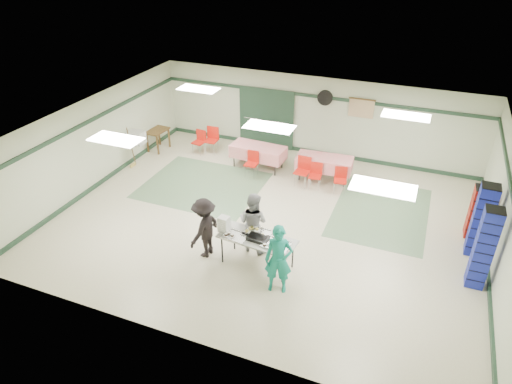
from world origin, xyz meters
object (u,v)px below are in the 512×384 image
at_px(volunteer_dark, 205,228).
at_px(chair_a, 316,173).
at_px(dining_table_a, 324,163).
at_px(volunteer_teal, 279,260).
at_px(crate_stack_blue_a, 482,221).
at_px(serving_table, 257,240).
at_px(chair_loose_a, 212,137).
at_px(volunteer_grey, 253,222).
at_px(chair_b, 303,168).
at_px(crate_stack_red, 479,213).
at_px(office_printer, 136,138).
at_px(chair_c, 340,177).
at_px(broom, 131,146).
at_px(crate_stack_blue_b, 484,249).
at_px(printer_table, 158,133).
at_px(dining_table_b, 258,151).
at_px(chair_d, 252,161).

xyz_separation_m(volunteer_dark, chair_a, (1.56, 4.18, -0.28)).
bearing_deg(volunteer_dark, dining_table_a, 169.04).
height_order(volunteer_teal, crate_stack_blue_a, crate_stack_blue_a).
distance_m(serving_table, crate_stack_blue_a, 5.28).
bearing_deg(chair_loose_a, volunteer_grey, -55.62).
relative_size(volunteer_grey, chair_b, 1.71).
xyz_separation_m(crate_stack_red, office_printer, (-10.30, 0.30, 0.24)).
bearing_deg(crate_stack_red, office_printer, 178.35).
distance_m(chair_c, broom, 6.76).
bearing_deg(dining_table_a, crate_stack_blue_b, -42.62).
height_order(dining_table_a, crate_stack_red, crate_stack_red).
relative_size(serving_table, printer_table, 2.13).
xyz_separation_m(dining_table_b, crate_stack_blue_b, (6.53, -3.51, 0.42)).
height_order(chair_a, office_printer, office_printer).
height_order(serving_table, chair_c, chair_c).
height_order(volunteer_teal, chair_loose_a, volunteer_teal).
relative_size(chair_b, printer_table, 1.05).
bearing_deg(chair_loose_a, chair_a, -16.95).
xyz_separation_m(crate_stack_blue_b, printer_table, (-10.30, 3.50, -0.35)).
relative_size(crate_stack_blue_b, printer_table, 2.28).
bearing_deg(printer_table, volunteer_dark, -44.24).
relative_size(serving_table, chair_d, 2.25).
bearing_deg(office_printer, volunteer_dark, -41.43).
xyz_separation_m(chair_loose_a, office_printer, (-1.86, -1.74, 0.38)).
bearing_deg(chair_d, chair_a, -0.04).
height_order(chair_b, broom, broom).
relative_size(chair_b, chair_c, 1.15).
bearing_deg(chair_a, serving_table, -99.57).
bearing_deg(broom, chair_a, 3.36).
xyz_separation_m(printer_table, broom, (-0.08, -1.43, 0.08)).
bearing_deg(broom, crate_stack_blue_b, -16.25).
relative_size(serving_table, broom, 1.34).
xyz_separation_m(chair_c, crate_stack_blue_a, (3.68, -1.71, 0.45)).
bearing_deg(chair_loose_a, crate_stack_blue_b, -27.43).
bearing_deg(serving_table, crate_stack_blue_a, 32.20).
relative_size(volunteer_grey, dining_table_a, 0.90).
xyz_separation_m(chair_a, crate_stack_red, (4.44, -0.97, 0.22)).
xyz_separation_m(dining_table_b, chair_a, (2.09, -0.57, -0.09)).
bearing_deg(volunteer_teal, crate_stack_red, 30.62).
height_order(chair_b, crate_stack_blue_b, crate_stack_blue_b).
bearing_deg(office_printer, chair_a, 4.31).
distance_m(chair_a, crate_stack_blue_a, 4.78).
distance_m(volunteer_grey, crate_stack_red, 5.66).
height_order(volunteer_teal, broom, volunteer_teal).
relative_size(serving_table, dining_table_a, 1.06).
bearing_deg(chair_c, volunteer_dark, -130.59).
bearing_deg(chair_c, volunteer_grey, -122.31).
height_order(serving_table, chair_loose_a, chair_loose_a).
distance_m(dining_table_a, printer_table, 5.97).
bearing_deg(chair_b, volunteer_dark, -102.58).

